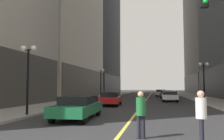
{
  "coord_description": "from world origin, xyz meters",
  "views": [
    {
      "loc": [
        1.41,
        -4.8,
        1.84
      ],
      "look_at": [
        -5.79,
        32.98,
        4.65
      ],
      "focal_mm": 37.09,
      "sensor_mm": 36.0,
      "label": 1
    }
  ],
  "objects_px": {
    "car_white": "(170,96)",
    "street_lamp_left_near": "(28,64)",
    "street_lamp_right_mid": "(204,74)",
    "car_maroon": "(166,94)",
    "car_green": "(78,106)",
    "car_red": "(110,98)",
    "pedestrian_in_white_shirt": "(201,113)",
    "pedestrian_in_green_parka": "(141,111)",
    "car_silver": "(161,93)",
    "street_lamp_left_far": "(101,77)"
  },
  "relations": [
    {
      "from": "street_lamp_right_mid",
      "to": "car_green",
      "type": "bearing_deg",
      "value": -125.87
    },
    {
      "from": "car_white",
      "to": "car_maroon",
      "type": "bearing_deg",
      "value": 91.17
    },
    {
      "from": "car_red",
      "to": "car_silver",
      "type": "distance_m",
      "value": 24.23
    },
    {
      "from": "car_green",
      "to": "street_lamp_left_near",
      "type": "distance_m",
      "value": 4.23
    },
    {
      "from": "car_maroon",
      "to": "pedestrian_in_green_parka",
      "type": "distance_m",
      "value": 29.79
    },
    {
      "from": "car_white",
      "to": "pedestrian_in_green_parka",
      "type": "height_order",
      "value": "pedestrian_in_green_parka"
    },
    {
      "from": "car_white",
      "to": "car_red",
      "type": "bearing_deg",
      "value": -128.34
    },
    {
      "from": "car_silver",
      "to": "pedestrian_in_white_shirt",
      "type": "distance_m",
      "value": 38.39
    },
    {
      "from": "car_maroon",
      "to": "street_lamp_left_near",
      "type": "xyz_separation_m",
      "value": [
        -9.31,
        -25.07,
        2.54
      ]
    },
    {
      "from": "car_green",
      "to": "pedestrian_in_green_parka",
      "type": "distance_m",
      "value": 5.88
    },
    {
      "from": "car_red",
      "to": "pedestrian_in_white_shirt",
      "type": "relative_size",
      "value": 2.66
    },
    {
      "from": "car_silver",
      "to": "street_lamp_left_far",
      "type": "distance_m",
      "value": 16.55
    },
    {
      "from": "car_white",
      "to": "car_silver",
      "type": "bearing_deg",
      "value": 92.64
    },
    {
      "from": "pedestrian_in_green_parka",
      "to": "car_silver",
      "type": "bearing_deg",
      "value": 87.76
    },
    {
      "from": "car_red",
      "to": "street_lamp_left_far",
      "type": "distance_m",
      "value": 10.66
    },
    {
      "from": "car_green",
      "to": "street_lamp_right_mid",
      "type": "xyz_separation_m",
      "value": [
        9.42,
        13.03,
        2.53
      ]
    },
    {
      "from": "car_maroon",
      "to": "street_lamp_left_near",
      "type": "relative_size",
      "value": 0.99
    },
    {
      "from": "car_green",
      "to": "car_silver",
      "type": "distance_m",
      "value": 33.82
    },
    {
      "from": "car_maroon",
      "to": "street_lamp_left_far",
      "type": "distance_m",
      "value": 11.24
    },
    {
      "from": "street_lamp_left_far",
      "to": "street_lamp_right_mid",
      "type": "bearing_deg",
      "value": -27.02
    },
    {
      "from": "car_white",
      "to": "street_lamp_left_near",
      "type": "relative_size",
      "value": 1.03
    },
    {
      "from": "car_green",
      "to": "car_red",
      "type": "xyz_separation_m",
      "value": [
        -0.03,
        9.77,
        -0.0
      ]
    },
    {
      "from": "pedestrian_in_green_parka",
      "to": "street_lamp_left_far",
      "type": "xyz_separation_m",
      "value": [
        -7.26,
        23.96,
        2.28
      ]
    },
    {
      "from": "car_green",
      "to": "car_silver",
      "type": "relative_size",
      "value": 1.16
    },
    {
      "from": "car_silver",
      "to": "pedestrian_in_green_parka",
      "type": "height_order",
      "value": "pedestrian_in_green_parka"
    },
    {
      "from": "street_lamp_right_mid",
      "to": "car_maroon",
      "type": "bearing_deg",
      "value": 105.86
    },
    {
      "from": "car_red",
      "to": "street_lamp_left_near",
      "type": "distance_m",
      "value": 10.41
    },
    {
      "from": "car_white",
      "to": "pedestrian_in_green_parka",
      "type": "bearing_deg",
      "value": -95.76
    },
    {
      "from": "car_green",
      "to": "car_maroon",
      "type": "relative_size",
      "value": 1.1
    },
    {
      "from": "street_lamp_left_far",
      "to": "car_silver",
      "type": "bearing_deg",
      "value": 57.72
    },
    {
      "from": "car_maroon",
      "to": "street_lamp_left_near",
      "type": "height_order",
      "value": "street_lamp_left_near"
    },
    {
      "from": "pedestrian_in_white_shirt",
      "to": "street_lamp_left_near",
      "type": "relative_size",
      "value": 0.39
    },
    {
      "from": "street_lamp_left_near",
      "to": "pedestrian_in_white_shirt",
      "type": "bearing_deg",
      "value": -29.64
    },
    {
      "from": "pedestrian_in_white_shirt",
      "to": "pedestrian_in_green_parka",
      "type": "bearing_deg",
      "value": 163.15
    },
    {
      "from": "pedestrian_in_white_shirt",
      "to": "street_lamp_right_mid",
      "type": "distance_m",
      "value": 18.51
    },
    {
      "from": "car_white",
      "to": "street_lamp_right_mid",
      "type": "distance_m",
      "value": 6.13
    },
    {
      "from": "pedestrian_in_green_parka",
      "to": "pedestrian_in_white_shirt",
      "type": "bearing_deg",
      "value": -16.85
    },
    {
      "from": "car_white",
      "to": "car_green",
      "type": "bearing_deg",
      "value": -109.19
    },
    {
      "from": "car_silver",
      "to": "street_lamp_left_far",
      "type": "height_order",
      "value": "street_lamp_left_far"
    },
    {
      "from": "car_white",
      "to": "car_silver",
      "type": "xyz_separation_m",
      "value": [
        -0.73,
        15.89,
        -0.0
      ]
    },
    {
      "from": "car_red",
      "to": "car_silver",
      "type": "bearing_deg",
      "value": 77.15
    },
    {
      "from": "car_green",
      "to": "street_lamp_left_near",
      "type": "bearing_deg",
      "value": 175.82
    },
    {
      "from": "car_maroon",
      "to": "street_lamp_left_near",
      "type": "distance_m",
      "value": 26.86
    },
    {
      "from": "street_lamp_left_far",
      "to": "car_red",
      "type": "bearing_deg",
      "value": -71.11
    },
    {
      "from": "car_maroon",
      "to": "pedestrian_in_green_parka",
      "type": "bearing_deg",
      "value": -93.94
    },
    {
      "from": "car_silver",
      "to": "street_lamp_left_near",
      "type": "distance_m",
      "value": 34.37
    },
    {
      "from": "car_red",
      "to": "car_white",
      "type": "height_order",
      "value": "same"
    },
    {
      "from": "car_silver",
      "to": "street_lamp_left_near",
      "type": "relative_size",
      "value": 0.94
    },
    {
      "from": "car_white",
      "to": "street_lamp_right_mid",
      "type": "height_order",
      "value": "street_lamp_right_mid"
    },
    {
      "from": "car_green",
      "to": "car_red",
      "type": "height_order",
      "value": "same"
    }
  ]
}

